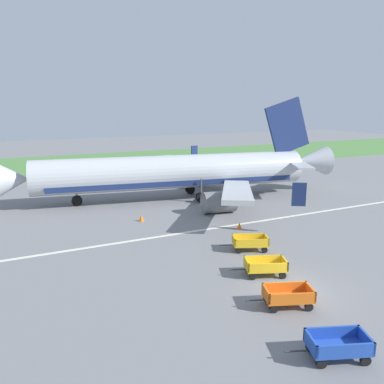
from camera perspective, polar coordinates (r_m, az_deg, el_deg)
name	(u,v)px	position (r m, az deg, el deg)	size (l,w,h in m)	color
ground_plane	(292,289)	(24.10, 14.37, -13.56)	(220.00, 220.00, 0.00)	slate
grass_strip	(91,163)	(73.33, -14.43, 4.04)	(220.00, 28.00, 0.06)	#518442
apron_stripe	(198,231)	(33.42, 0.93, -5.62)	(120.00, 0.36, 0.01)	silver
airplane	(183,172)	(43.88, -1.35, 2.89)	(37.55, 30.31, 11.34)	#B2B7BC
baggage_cart_second_in_row	(338,345)	(18.68, 20.41, -20.15)	(3.58, 2.19, 1.07)	#234CB2
baggage_cart_third_in_row	(288,296)	(21.97, 13.76, -14.46)	(3.59, 2.18, 1.07)	orange
baggage_cart_fourth_in_row	(265,266)	(25.30, 10.59, -10.57)	(3.57, 2.22, 1.07)	gold
baggage_cart_far_end	(250,242)	(29.21, 8.42, -7.26)	(3.56, 2.26, 1.07)	gold
traffic_cone_near_plane	(141,218)	(36.27, -7.37, -3.76)	(0.47, 0.47, 0.61)	orange
traffic_cone_mid_apron	(239,226)	(34.02, 6.89, -4.88)	(0.44, 0.44, 0.58)	orange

